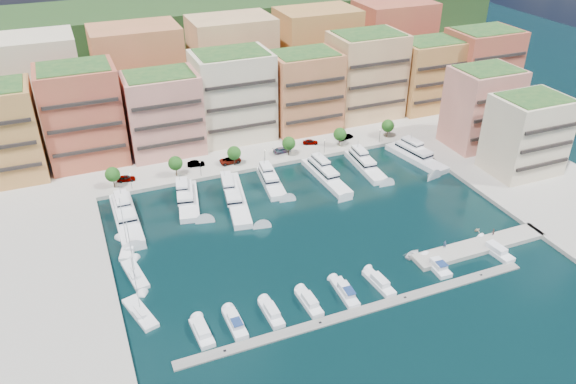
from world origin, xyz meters
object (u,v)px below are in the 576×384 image
Objects in this scene: lamppost_2 at (265,154)px; cruiser_1 at (235,323)px; car_1 at (196,164)px; tree_3 at (289,143)px; lamppost_1 at (200,166)px; cruiser_0 at (202,333)px; tree_4 at (340,134)px; car_3 at (282,150)px; tree_2 at (234,153)px; cruiser_7 at (437,267)px; cruiser_3 at (309,303)px; yacht_6 at (415,155)px; yacht_1 at (188,199)px; yacht_2 at (235,196)px; sailboat_0 at (140,314)px; car_2 at (231,160)px; cruiser_9 at (495,250)px; lamppost_0 at (131,179)px; lamppost_3 at (324,144)px; cruiser_4 at (345,292)px; car_0 at (126,178)px; tender_3 at (477,230)px; cruiser_2 at (271,313)px; lamppost_4 at (380,134)px; person_1 at (493,232)px; tree_1 at (175,163)px; car_5 at (345,137)px; yacht_5 at (364,164)px; yacht_4 at (325,175)px; person_0 at (445,244)px; tree_5 at (388,126)px; tender_0 at (413,254)px; sailboat_2 at (129,248)px; tree_0 at (112,174)px; yacht_3 at (270,180)px; yacht_0 at (126,215)px; sailboat_1 at (135,275)px.

lamppost_2 reaches higher than cruiser_1.
tree_3 is at bearing -87.88° from car_1.
car_1 is (0.11, 5.79, -2.05)m from lamppost_1.
tree_4 is at bearing 45.78° from cruiser_0.
cruiser_1 is 69.11m from car_3.
tree_2 is 0.77× the size of cruiser_7.
cruiser_3 is 1.11× the size of cruiser_7.
yacht_1 is at bearing 179.04° from yacht_6.
yacht_2 is 53.84m from yacht_6.
sailboat_0 is at bearing -143.48° from tree_4.
car_2 is (33.19, 50.45, 1.52)m from sailboat_0.
cruiser_9 is 65.50m from car_3.
lamppost_0 is 1.00× the size of lamppost_3.
car_0 is (-32.64, 60.43, 1.23)m from cruiser_4.
cruiser_2 is at bearing 92.51° from tender_3.
lamppost_3 is at bearing 0.00° from lamppost_2.
lamppost_4 reaches higher than car_0.
lamppost_3 is 2.73× the size of person_1.
car_2 is (15.40, 1.74, -2.91)m from tree_1.
yacht_1 is 2.53× the size of cruiser_7.
tree_1 reaches higher than cruiser_4.
cruiser_7 is 62.57m from car_5.
lamppost_0 is 62.03m from yacht_5.
tree_2 is 50.78m from yacht_6.
lamppost_2 is 0.86× the size of car_5.
cruiser_1 is at bearing -131.62° from yacht_4.
person_0 is (-5.75, -57.15, 0.09)m from car_5.
tree_5 is 22.14m from lamppost_3.
car_2 is at bearing 171.36° from lamppost_3.
tender_0 is (26.68, 5.59, -0.11)m from cruiser_3.
car_3 is (47.58, 29.50, 1.46)m from sailboat_2.
yacht_4 reaches higher than car_1.
tree_0 reaches higher than lamppost_3.
yacht_2 reaches higher than person_0.
cruiser_4 is at bearing -179.94° from cruiser_7.
tree_5 is at bearing -99.89° from person_1.
lamppost_1 is at bearing 180.00° from lamppost_3.
lamppost_1 is 59.91m from yacht_6.
yacht_3 is 43.99m from tender_0.
lamppost_0 is at bearing 140.60° from cruiser_9.
cruiser_2 is at bearing -65.11° from yacht_0.
cruiser_3 is 0.91× the size of cruiser_4.
tender_0 is at bearing -67.28° from yacht_3.
yacht_2 is at bearing -163.23° from tree_5.
yacht_3 is at bearing 126.37° from cruiser_9.
cruiser_2 is at bearing 74.74° from tender_0.
car_1 is at bearing 119.63° from cruiser_7.
yacht_2 is 25.54m from yacht_4.
cruiser_0 is at bearing -68.52° from sailboat_1.
yacht_0 is (-21.44, -12.56, -2.62)m from lamppost_1.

